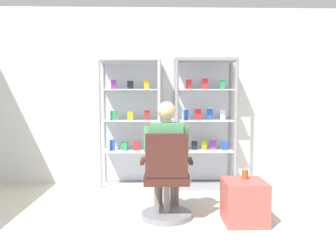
{
  "coord_description": "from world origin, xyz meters",
  "views": [
    {
      "loc": [
        -0.13,
        -2.44,
        1.32
      ],
      "look_at": [
        -0.02,
        1.64,
        1.0
      ],
      "focal_mm": 37.31,
      "sensor_mm": 36.0,
      "label": 1
    }
  ],
  "objects": [
    {
      "name": "seated_shopkeeper",
      "position": [
        -0.05,
        1.44,
        0.71
      ],
      "size": [
        0.49,
        0.57,
        1.29
      ],
      "color": "slate",
      "rests_on": "ground"
    },
    {
      "name": "display_cabinet_right",
      "position": [
        0.55,
        2.76,
        0.96
      ],
      "size": [
        0.9,
        0.45,
        1.9
      ],
      "color": "gray",
      "rests_on": "ground"
    },
    {
      "name": "storage_crate",
      "position": [
        0.78,
        1.18,
        0.23
      ],
      "size": [
        0.44,
        0.47,
        0.45
      ],
      "primitive_type": "cube",
      "color": "#B24C47",
      "rests_on": "ground"
    },
    {
      "name": "office_chair",
      "position": [
        -0.05,
        1.28,
        0.39
      ],
      "size": [
        0.56,
        0.56,
        0.96
      ],
      "color": "slate",
      "rests_on": "ground"
    },
    {
      "name": "tea_glass",
      "position": [
        0.8,
        1.26,
        0.5
      ],
      "size": [
        0.07,
        0.07,
        0.1
      ],
      "primitive_type": "cylinder",
      "color": "brown",
      "rests_on": "storage_crate"
    },
    {
      "name": "back_wall",
      "position": [
        0.0,
        3.0,
        1.35
      ],
      "size": [
        6.0,
        0.1,
        2.7
      ],
      "primitive_type": "cube",
      "color": "silver",
      "rests_on": "ground"
    },
    {
      "name": "display_cabinet_left",
      "position": [
        -0.55,
        2.76,
        0.96
      ],
      "size": [
        0.9,
        0.45,
        1.9
      ],
      "color": "#B7B7BC",
      "rests_on": "ground"
    }
  ]
}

